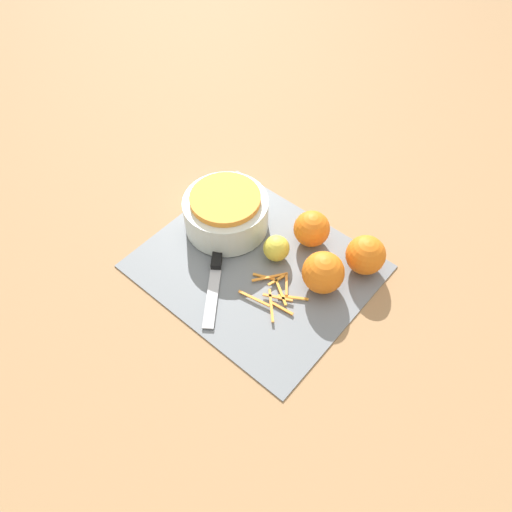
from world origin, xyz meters
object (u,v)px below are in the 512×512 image
orange_left (312,229)px  lemon (276,248)px  orange_right (323,272)px  orange_back (366,255)px  knife (217,261)px  bowl_speckled (226,212)px

orange_left → lemon: (-0.03, -0.08, -0.01)m
orange_right → orange_back: orange_right is taller
orange_left → orange_right: orange_right is taller
knife → orange_back: bearing=91.8°
bowl_speckled → orange_left: bearing=26.8°
knife → orange_left: 0.21m
knife → bowl_speckled: bearing=174.4°
orange_left → orange_right: (0.08, -0.08, 0.00)m
lemon → orange_right: bearing=1.4°
orange_left → knife: bearing=-122.2°
orange_right → lemon: 0.11m
orange_right → lemon: size_ratio=1.53×
knife → lemon: 0.12m
bowl_speckled → orange_right: 0.25m
knife → orange_right: 0.22m
orange_right → orange_left: bearing=137.4°
knife → lemon: bearing=102.0°
bowl_speckled → knife: bearing=-58.7°
orange_right → orange_back: bearing=67.2°
bowl_speckled → lemon: bowl_speckled is taller
orange_left → orange_back: (0.12, 0.01, 0.00)m
bowl_speckled → orange_right: bearing=1.2°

